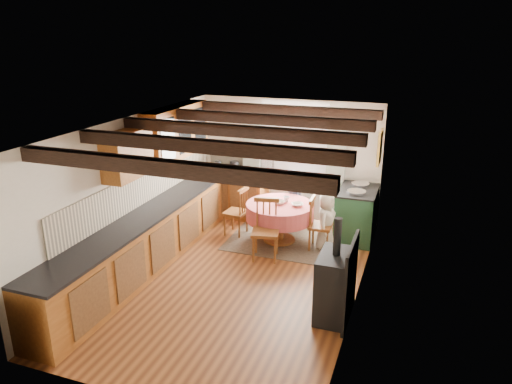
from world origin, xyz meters
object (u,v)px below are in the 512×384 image
at_px(cast_iron_stove, 335,269).
at_px(chair_near, 265,230).
at_px(cup, 286,199).
at_px(chair_left, 236,211).
at_px(aga_range, 357,213).
at_px(child_right, 326,221).
at_px(chair_right, 321,224).
at_px(dining_table, 280,223).
at_px(child_far, 293,199).

bearing_deg(cast_iron_stove, chair_near, 136.79).
height_order(chair_near, cup, chair_near).
height_order(chair_near, chair_left, chair_near).
relative_size(chair_left, aga_range, 0.90).
xyz_separation_m(child_right, cup, (-0.76, 0.14, 0.26)).
bearing_deg(cup, chair_right, -15.98).
distance_m(dining_table, child_right, 0.85).
bearing_deg(chair_right, child_right, -59.24).
bearing_deg(cup, cast_iron_stove, -59.23).
xyz_separation_m(chair_right, child_right, (0.08, 0.05, 0.04)).
bearing_deg(chair_left, cup, 100.40).
xyz_separation_m(cast_iron_stove, cup, (-1.30, 2.19, 0.07)).
height_order(chair_right, cup, chair_right).
distance_m(dining_table, chair_near, 0.74).
relative_size(dining_table, cast_iron_stove, 0.85).
bearing_deg(cast_iron_stove, cup, 120.77).
distance_m(aga_range, child_right, 0.78).
height_order(chair_left, aga_range, aga_range).
relative_size(aga_range, cup, 9.55).
relative_size(dining_table, chair_right, 1.29).
distance_m(chair_right, child_right, 0.11).
xyz_separation_m(dining_table, chair_near, (-0.03, -0.72, 0.15)).
relative_size(chair_left, child_right, 0.91).
bearing_deg(child_far, chair_left, 54.39).
xyz_separation_m(dining_table, child_right, (0.84, -0.00, 0.15)).
xyz_separation_m(chair_left, chair_right, (1.63, -0.11, 0.00)).
bearing_deg(child_right, cup, 82.54).
distance_m(dining_table, cup, 0.44).
distance_m(chair_right, cup, 0.77).
bearing_deg(cup, aga_range, 23.03).
relative_size(child_far, child_right, 1.13).
distance_m(cast_iron_stove, cup, 2.55).
relative_size(chair_right, child_far, 0.81).
xyz_separation_m(aga_range, cast_iron_stove, (0.11, -2.69, 0.23)).
relative_size(child_far, cup, 10.66).
distance_m(chair_near, child_far, 1.48).
bearing_deg(chair_right, child_far, 39.81).
distance_m(cast_iron_stove, child_right, 2.12).
height_order(dining_table, chair_near, chair_near).
distance_m(chair_near, chair_right, 1.03).
bearing_deg(chair_right, chair_near, 128.73).
xyz_separation_m(cast_iron_stove, child_right, (-0.54, 2.04, -0.19)).
xyz_separation_m(chair_left, child_far, (0.91, 0.69, 0.11)).
xyz_separation_m(dining_table, chair_right, (0.75, -0.05, 0.11)).
xyz_separation_m(aga_range, child_right, (-0.43, -0.65, 0.04)).
bearing_deg(aga_range, child_far, 175.34).
bearing_deg(chair_right, cup, 72.11).
bearing_deg(child_far, aga_range, -167.29).
height_order(aga_range, cup, aga_range).
bearing_deg(child_right, chair_left, 91.12).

